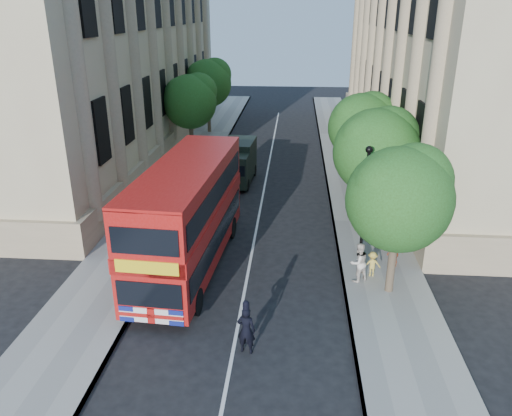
% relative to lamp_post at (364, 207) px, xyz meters
% --- Properties ---
extents(ground, '(120.00, 120.00, 0.00)m').
position_rel_lamp_post_xyz_m(ground, '(-5.00, -6.00, -2.51)').
color(ground, black).
rests_on(ground, ground).
extents(pavement_right, '(3.50, 80.00, 0.12)m').
position_rel_lamp_post_xyz_m(pavement_right, '(0.75, 4.00, -2.45)').
color(pavement_right, gray).
rests_on(pavement_right, ground).
extents(pavement_left, '(3.50, 80.00, 0.12)m').
position_rel_lamp_post_xyz_m(pavement_left, '(-10.75, 4.00, -2.45)').
color(pavement_left, gray).
rests_on(pavement_left, ground).
extents(building_right, '(12.00, 38.00, 18.00)m').
position_rel_lamp_post_xyz_m(building_right, '(8.80, 18.00, 6.49)').
color(building_right, tan).
rests_on(building_right, ground).
extents(building_left, '(12.00, 38.00, 18.00)m').
position_rel_lamp_post_xyz_m(building_left, '(-18.80, 18.00, 6.49)').
color(building_left, tan).
rests_on(building_left, ground).
extents(tree_right_near, '(4.00, 4.00, 6.08)m').
position_rel_lamp_post_xyz_m(tree_right_near, '(0.84, -2.97, 1.74)').
color(tree_right_near, '#473828').
rests_on(tree_right_near, ground).
extents(tree_right_mid, '(4.20, 4.20, 6.37)m').
position_rel_lamp_post_xyz_m(tree_right_mid, '(0.84, 3.03, 1.93)').
color(tree_right_mid, '#473828').
rests_on(tree_right_mid, ground).
extents(tree_right_far, '(4.00, 4.00, 6.15)m').
position_rel_lamp_post_xyz_m(tree_right_far, '(0.84, 9.03, 1.80)').
color(tree_right_far, '#473828').
rests_on(tree_right_far, ground).
extents(tree_left_far, '(4.00, 4.00, 6.30)m').
position_rel_lamp_post_xyz_m(tree_left_far, '(-10.96, 16.03, 1.93)').
color(tree_left_far, '#473828').
rests_on(tree_left_far, ground).
extents(tree_left_back, '(4.20, 4.20, 6.65)m').
position_rel_lamp_post_xyz_m(tree_left_back, '(-10.96, 24.03, 2.20)').
color(tree_left_back, '#473828').
rests_on(tree_left_back, ground).
extents(lamp_post, '(0.32, 0.32, 5.16)m').
position_rel_lamp_post_xyz_m(lamp_post, '(0.00, 0.00, 0.00)').
color(lamp_post, black).
rests_on(lamp_post, pavement_right).
extents(double_decker_bus, '(3.32, 10.18, 4.63)m').
position_rel_lamp_post_xyz_m(double_decker_bus, '(-7.58, -1.50, 0.05)').
color(double_decker_bus, '#A40E0B').
rests_on(double_decker_bus, ground).
extents(box_van, '(2.18, 4.75, 2.66)m').
position_rel_lamp_post_xyz_m(box_van, '(-6.81, 10.14, -1.21)').
color(box_van, black).
rests_on(box_van, ground).
extents(police_constable, '(0.69, 0.52, 1.71)m').
position_rel_lamp_post_xyz_m(police_constable, '(-4.55, -7.15, -1.65)').
color(police_constable, black).
rests_on(police_constable, ground).
extents(woman_pedestrian, '(1.04, 0.98, 1.70)m').
position_rel_lamp_post_xyz_m(woman_pedestrian, '(-0.38, -2.32, -1.54)').
color(woman_pedestrian, beige).
rests_on(woman_pedestrian, pavement_right).
extents(child_a, '(0.78, 0.50, 1.24)m').
position_rel_lamp_post_xyz_m(child_a, '(1.35, -0.94, -1.77)').
color(child_a, '#DB5526').
rests_on(child_a, pavement_right).
extents(child_b, '(0.71, 0.41, 1.10)m').
position_rel_lamp_post_xyz_m(child_b, '(0.26, -1.85, -1.84)').
color(child_b, gold).
rests_on(child_b, pavement_right).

